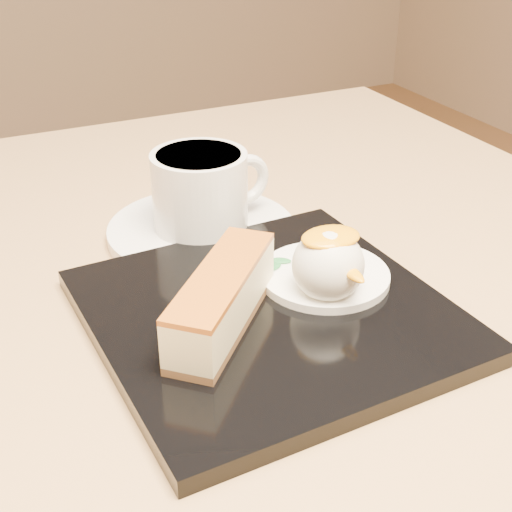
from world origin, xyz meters
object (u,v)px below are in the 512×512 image
table (200,471)px  ice_cream_scoop (328,265)px  dessert_plate (269,315)px  cheesecake (222,299)px  coffee_cup (202,189)px  saucer (202,231)px

table → ice_cream_scoop: ice_cream_scoop is taller
dessert_plate → cheesecake: size_ratio=2.05×
ice_cream_scoop → coffee_cup: size_ratio=0.47×
cheesecake → dessert_plate: bearing=-38.7°
table → coffee_cup: (0.05, 0.09, 0.20)m
cheesecake → coffee_cup: bearing=26.2°
table → saucer: size_ratio=5.33×
ice_cream_scoop → saucer: 0.15m
ice_cream_scoop → coffee_cup: bearing=103.5°
table → coffee_cup: bearing=63.2°
cheesecake → saucer: cheesecake is taller
dessert_plate → coffee_cup: 0.14m
cheesecake → ice_cream_scoop: 0.08m
dessert_plate → cheesecake: cheesecake is taller
saucer → dessert_plate: bearing=-92.2°
table → cheesecake: 0.19m
dessert_plate → saucer: 0.13m
ice_cream_scoop → saucer: ice_cream_scoop is taller
saucer → coffee_cup: bearing=5.7°
ice_cream_scoop → cheesecake: bearing=-180.0°
dessert_plate → ice_cream_scoop: size_ratio=4.62×
saucer → ice_cream_scoop: bearing=-75.7°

